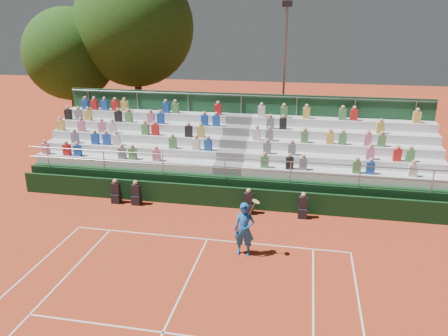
% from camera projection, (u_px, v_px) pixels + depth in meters
% --- Properties ---
extents(ground, '(90.00, 90.00, 0.00)m').
position_uv_depth(ground, '(207.00, 239.00, 17.22)').
color(ground, '#B53B1E').
rests_on(ground, ground).
extents(courtside_wall, '(20.00, 0.15, 1.00)m').
position_uv_depth(courtside_wall, '(223.00, 197.00, 20.03)').
color(courtside_wall, black).
rests_on(courtside_wall, ground).
extents(line_officials, '(9.07, 0.40, 1.19)m').
position_uv_depth(line_officials, '(198.00, 199.00, 19.81)').
color(line_officials, black).
rests_on(line_officials, ground).
extents(grandstand, '(20.00, 5.20, 4.40)m').
position_uv_depth(grandstand, '(234.00, 163.00, 22.85)').
color(grandstand, black).
rests_on(grandstand, ground).
extents(tennis_player, '(0.91, 0.52, 2.22)m').
position_uv_depth(tennis_player, '(244.00, 229.00, 15.83)').
color(tennis_player, '#1658AC').
rests_on(tennis_player, ground).
extents(tree_west, '(6.24, 6.24, 9.03)m').
position_uv_depth(tree_west, '(70.00, 54.00, 29.94)').
color(tree_west, '#341F13').
rests_on(tree_west, ground).
extents(tree_east, '(8.06, 8.06, 11.73)m').
position_uv_depth(tree_east, '(134.00, 27.00, 29.67)').
color(tree_east, '#341F13').
rests_on(tree_east, ground).
extents(floodlight_mast, '(0.60, 0.25, 9.25)m').
position_uv_depth(floodlight_mast, '(284.00, 68.00, 27.19)').
color(floodlight_mast, gray).
rests_on(floodlight_mast, ground).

